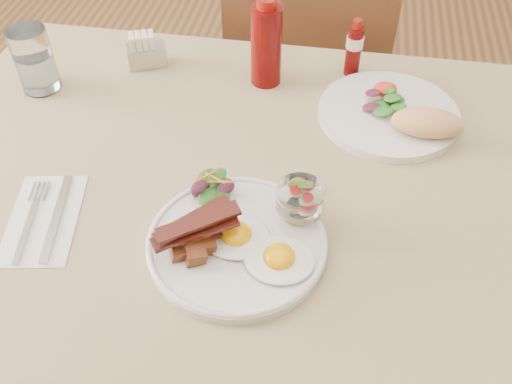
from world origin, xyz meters
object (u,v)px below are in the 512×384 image
object	(u,v)px
fruit_cup	(300,199)
water_glass	(35,63)
second_plate	(398,115)
hot_sauce_bottle	(354,48)
ketchup_bottle	(266,44)
table	(274,213)
chair_far	(307,75)
sugar_caddy	(146,52)
main_plate	(237,244)

from	to	relation	value
fruit_cup	water_glass	size ratio (longest dim) A/B	0.58
second_plate	hot_sauce_bottle	xyz separation A→B (m)	(-0.10, 0.15, 0.04)
hot_sauce_bottle	ketchup_bottle	bearing A→B (deg)	-161.39
hot_sauce_bottle	water_glass	world-z (taller)	water_glass
water_glass	fruit_cup	bearing A→B (deg)	-26.73
water_glass	ketchup_bottle	bearing A→B (deg)	12.54
table	second_plate	world-z (taller)	second_plate
chair_far	sugar_caddy	distance (m)	0.55
ketchup_bottle	water_glass	bearing A→B (deg)	-167.46
main_plate	second_plate	size ratio (longest dim) A/B	1.02
table	chair_far	xyz separation A→B (m)	(0.00, 0.66, -0.14)
chair_far	hot_sauce_bottle	bearing A→B (deg)	-70.24
fruit_cup	sugar_caddy	xyz separation A→B (m)	(-0.38, 0.40, -0.03)
main_plate	sugar_caddy	world-z (taller)	sugar_caddy
second_plate	water_glass	xyz separation A→B (m)	(-0.72, -0.01, 0.04)
table	fruit_cup	xyz separation A→B (m)	(0.05, -0.10, 0.15)
main_plate	second_plate	world-z (taller)	second_plate
main_plate	hot_sauce_bottle	world-z (taller)	hot_sauce_bottle
chair_far	ketchup_bottle	world-z (taller)	ketchup_bottle
water_glass	table	bearing A→B (deg)	-20.17
hot_sauce_bottle	sugar_caddy	size ratio (longest dim) A/B	1.34
ketchup_bottle	second_plate	bearing A→B (deg)	-19.39
hot_sauce_bottle	water_glass	distance (m)	0.65
table	ketchup_bottle	bearing A→B (deg)	102.17
hot_sauce_bottle	water_glass	bearing A→B (deg)	-165.73
fruit_cup	sugar_caddy	world-z (taller)	fruit_cup
main_plate	hot_sauce_bottle	distance (m)	0.53
second_plate	hot_sauce_bottle	distance (m)	0.19
second_plate	chair_far	bearing A→B (deg)	113.98
ketchup_bottle	hot_sauce_bottle	world-z (taller)	ketchup_bottle
table	main_plate	xyz separation A→B (m)	(-0.04, -0.16, 0.10)
chair_far	second_plate	xyz separation A→B (m)	(0.21, -0.47, 0.25)
sugar_caddy	water_glass	world-z (taller)	water_glass
fruit_cup	second_plate	xyz separation A→B (m)	(0.16, 0.29, -0.04)
main_plate	ketchup_bottle	bearing A→B (deg)	93.28
chair_far	water_glass	size ratio (longest dim) A/B	7.04
chair_far	hot_sauce_bottle	xyz separation A→B (m)	(0.11, -0.31, 0.29)
chair_far	hot_sauce_bottle	world-z (taller)	chair_far
table	ketchup_bottle	xyz separation A→B (m)	(-0.06, 0.29, 0.18)
second_plate	water_glass	size ratio (longest dim) A/B	2.08
second_plate	ketchup_bottle	world-z (taller)	ketchup_bottle
table	ketchup_bottle	world-z (taller)	ketchup_bottle
main_plate	hot_sauce_bottle	size ratio (longest dim) A/B	2.24
second_plate	sugar_caddy	xyz separation A→B (m)	(-0.53, 0.11, 0.01)
fruit_cup	water_glass	bearing A→B (deg)	153.27
ketchup_bottle	water_glass	size ratio (longest dim) A/B	1.40
main_plate	ketchup_bottle	size ratio (longest dim) A/B	1.51
main_plate	sugar_caddy	bearing A→B (deg)	121.78
fruit_cup	second_plate	bearing A→B (deg)	61.81
fruit_cup	sugar_caddy	size ratio (longest dim) A/B	0.82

